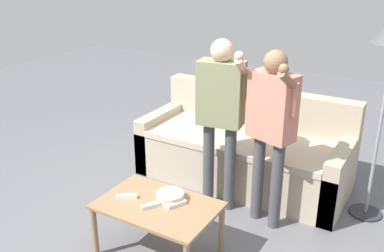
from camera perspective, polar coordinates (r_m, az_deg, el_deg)
The scene contains 10 objects.
ground_plane at distance 3.59m, azimuth -5.09°, elevation -15.21°, with size 12.00×12.00×0.00m, color slate.
couch at distance 4.39m, azimuth 6.96°, elevation -3.26°, with size 2.05×0.89×0.89m.
coffee_table at distance 3.27m, azimuth -4.54°, elevation -11.09°, with size 0.88×0.58×0.44m.
snack_bowl at distance 3.27m, azimuth -2.89°, elevation -9.25°, with size 0.21×0.21×0.06m, color beige.
game_remote_nunchuk at distance 3.32m, azimuth -3.31°, elevation -8.86°, with size 0.06×0.09×0.05m.
player_right at distance 3.46m, azimuth 10.43°, elevation 0.83°, with size 0.43×0.40×1.50m.
player_center at distance 3.64m, azimuth 3.79°, elevation 2.61°, with size 0.47×0.30×1.53m.
game_remote_wand_near at distance 3.20m, azimuth -2.03°, elevation -10.28°, with size 0.10×0.15×0.03m.
game_remote_wand_far at distance 3.20m, azimuth -5.30°, elevation -10.39°, with size 0.12×0.15×0.03m.
game_remote_wand_spare at distance 3.33m, azimuth -8.62°, elevation -9.19°, with size 0.15×0.12×0.03m.
Camera 1 is at (1.72, -2.31, 2.15)m, focal length 40.43 mm.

